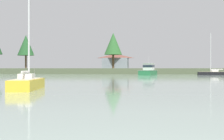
# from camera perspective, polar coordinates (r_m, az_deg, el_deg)

# --- Properties ---
(far_shore_bank) EXTENTS (222.68, 40.31, 1.67)m
(far_shore_bank) POSITION_cam_1_polar(r_m,az_deg,el_deg) (111.59, -0.87, -0.14)
(far_shore_bank) COLOR #4C563D
(far_shore_bank) RESTS_ON ground
(sailboat_yellow) EXTENTS (2.66, 6.58, 9.75)m
(sailboat_yellow) POSITION_cam_1_polar(r_m,az_deg,el_deg) (25.56, -14.49, -2.79)
(sailboat_yellow) COLOR gold
(sailboat_yellow) RESTS_ON ground
(cruiser_green) EXTENTS (4.65, 9.47, 5.55)m
(cruiser_green) POSITION_cam_1_polar(r_m,az_deg,el_deg) (79.68, 6.44, -0.44)
(cruiser_green) COLOR #236B3D
(cruiser_green) RESTS_ON ground
(sailboat_black) EXTENTS (7.51, 2.32, 10.82)m
(sailboat_black) POSITION_cam_1_polar(r_m,az_deg,el_deg) (84.26, 17.19, -0.68)
(sailboat_black) COLOR black
(sailboat_black) RESTS_ON ground
(shore_tree_far_right) EXTENTS (5.52, 5.52, 11.00)m
(shore_tree_far_right) POSITION_cam_1_polar(r_m,az_deg,el_deg) (111.91, -14.75, 4.17)
(shore_tree_far_right) COLOR brown
(shore_tree_far_right) RESTS_ON far_shore_bank
(shore_tree_left) EXTENTS (5.98, 5.98, 11.88)m
(shore_tree_left) POSITION_cam_1_polar(r_m,az_deg,el_deg) (109.61, 0.21, 4.56)
(shore_tree_left) COLOR brown
(shore_tree_left) RESTS_ON far_shore_bank
(cottage_eastern) EXTENTS (9.98, 7.99, 5.38)m
(cottage_eastern) POSITION_cam_1_polar(r_m,az_deg,el_deg) (121.19, 0.61, 1.60)
(cottage_eastern) COLOR gray
(cottage_eastern) RESTS_ON far_shore_bank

